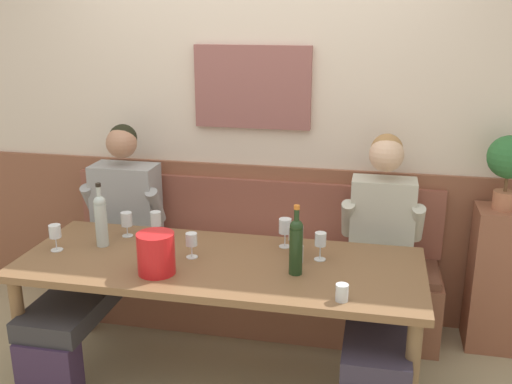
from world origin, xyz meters
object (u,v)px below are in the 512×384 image
at_px(wine_glass_near_bucket, 191,241).
at_px(ice_bucket, 156,253).
at_px(potted_plant, 509,162).
at_px(wine_bottle_clear_water, 296,244).
at_px(wine_glass_by_bottle, 320,241).
at_px(wine_glass_mid_right, 55,233).
at_px(person_left_seat, 106,243).
at_px(wine_glass_right_end, 156,220).
at_px(water_tumbler_right, 298,254).
at_px(person_center_right_seat, 380,266).
at_px(wine_bottle_green_tall, 101,219).
at_px(water_tumbler_center, 342,293).
at_px(wine_glass_center_rear, 127,221).
at_px(dining_table, 220,274).
at_px(wall_bench, 247,283).
at_px(wine_glass_center_front, 296,234).
at_px(wine_glass_mid_left, 285,228).

bearing_deg(wine_glass_near_bucket, ice_bucket, -116.74).
bearing_deg(potted_plant, ice_bucket, -153.26).
bearing_deg(wine_bottle_clear_water, wine_glass_near_bucket, 171.47).
distance_m(wine_glass_by_bottle, wine_glass_mid_right, 1.45).
bearing_deg(person_left_seat, wine_glass_right_end, -11.10).
bearing_deg(water_tumbler_right, ice_bucket, -157.41).
bearing_deg(person_center_right_seat, wine_bottle_green_tall, -171.27).
distance_m(wine_glass_near_bucket, water_tumbler_center, 0.89).
bearing_deg(water_tumbler_center, person_center_right_seat, 74.47).
distance_m(wine_glass_right_end, water_tumbler_center, 1.25).
relative_size(wine_bottle_green_tall, water_tumbler_center, 4.56).
xyz_separation_m(ice_bucket, wine_glass_center_rear, (-0.36, 0.44, -0.01)).
relative_size(dining_table, wine_glass_right_end, 13.36).
bearing_deg(wine_bottle_green_tall, wine_glass_near_bucket, -5.87).
bearing_deg(wall_bench, water_tumbler_center, -55.64).
height_order(ice_bucket, wine_glass_mid_right, ice_bucket).
relative_size(person_center_right_seat, wine_glass_center_rear, 9.00).
xyz_separation_m(dining_table, wine_bottle_clear_water, (0.42, -0.07, 0.24)).
relative_size(dining_table, ice_bucket, 10.06).
bearing_deg(water_tumbler_center, wine_glass_right_end, 153.30).
bearing_deg(wine_bottle_green_tall, wine_glass_right_end, 34.41).
bearing_deg(wine_bottle_clear_water, wine_glass_center_front, 98.13).
xyz_separation_m(dining_table, ice_bucket, (-0.27, -0.21, 0.18)).
distance_m(person_center_right_seat, wine_glass_near_bucket, 1.06).
bearing_deg(wine_bottle_clear_water, wine_glass_mid_right, 178.95).
bearing_deg(wine_glass_center_front, wine_bottle_green_tall, -174.48).
bearing_deg(water_tumbler_center, wine_glass_mid_right, 170.42).
distance_m(wine_glass_center_front, potted_plant, 1.30).
distance_m(wall_bench, water_tumbler_center, 1.28).
bearing_deg(wine_glass_mid_left, wine_glass_center_rear, -178.18).
bearing_deg(wine_bottle_clear_water, water_tumbler_right, 93.89).
xyz_separation_m(person_left_seat, wine_glass_near_bucket, (0.65, -0.30, 0.19)).
relative_size(person_left_seat, water_tumbler_right, 14.38).
relative_size(ice_bucket, wine_glass_near_bucket, 1.54).
height_order(wine_glass_center_front, wine_glass_right_end, wine_glass_center_front).
xyz_separation_m(dining_table, wine_glass_by_bottle, (0.52, 0.13, 0.19)).
height_order(wine_glass_mid_left, wine_glass_near_bucket, wine_glass_mid_left).
xyz_separation_m(wine_glass_mid_left, wine_glass_near_bucket, (-0.47, -0.25, -0.02)).
bearing_deg(wine_glass_mid_left, wine_glass_near_bucket, -151.81).
relative_size(wine_glass_center_front, water_tumbler_center, 2.00).
bearing_deg(wall_bench, person_left_seat, -157.13).
distance_m(ice_bucket, wine_glass_by_bottle, 0.86).
height_order(wall_bench, ice_bucket, same).
bearing_deg(wine_glass_by_bottle, wine_glass_center_rear, 174.59).
bearing_deg(potted_plant, wine_bottle_green_tall, -164.36).
distance_m(ice_bucket, wine_glass_mid_left, 0.75).
bearing_deg(wall_bench, wine_glass_right_end, -137.31).
relative_size(dining_table, wine_glass_center_rear, 14.64).
height_order(wine_bottle_clear_water, wine_bottle_green_tall, wine_bottle_green_tall).
bearing_deg(wine_glass_by_bottle, wine_bottle_clear_water, -117.55).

